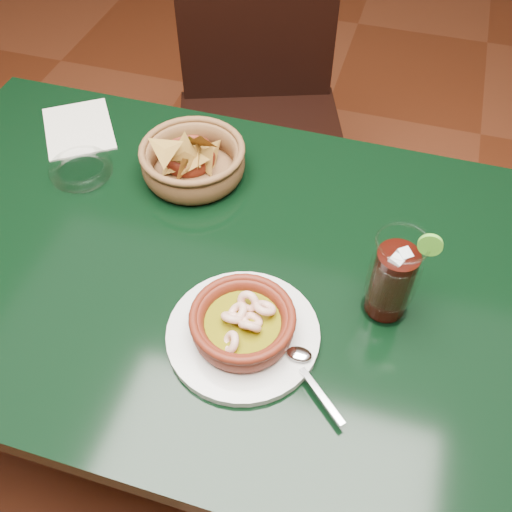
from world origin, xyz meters
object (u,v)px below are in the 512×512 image
(dining_chair, at_px, (260,111))
(shrimp_plate, at_px, (243,326))
(chip_basket, at_px, (193,160))
(dining_table, at_px, (189,285))
(cola_drink, at_px, (393,278))

(dining_chair, relative_size, shrimp_plate, 3.28)
(shrimp_plate, bearing_deg, dining_chair, 104.72)
(chip_basket, bearing_deg, shrimp_plate, -57.98)
(dining_table, bearing_deg, dining_chair, 95.50)
(dining_table, xyz_separation_m, dining_chair, (-0.07, 0.71, -0.10))
(dining_table, relative_size, cola_drink, 6.39)
(dining_chair, height_order, chip_basket, dining_chair)
(chip_basket, bearing_deg, dining_chair, 91.48)
(shrimp_plate, bearing_deg, chip_basket, 122.02)
(shrimp_plate, relative_size, cola_drink, 1.62)
(dining_table, distance_m, cola_drink, 0.40)
(shrimp_plate, relative_size, chip_basket, 1.27)
(shrimp_plate, height_order, chip_basket, chip_basket)
(dining_table, bearing_deg, cola_drink, -2.91)
(chip_basket, xyz_separation_m, cola_drink, (0.41, -0.22, 0.04))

